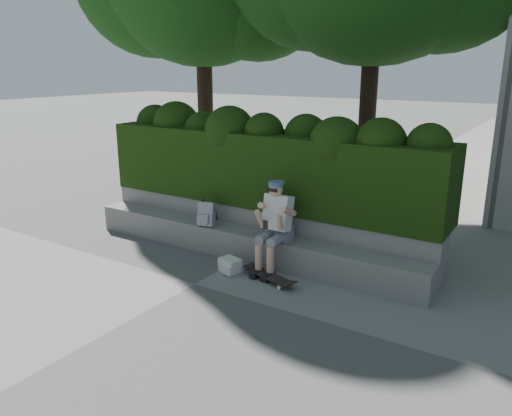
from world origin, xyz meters
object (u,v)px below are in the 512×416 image
Objects in this scene: backpack_plaid at (207,214)px; backpack_ground at (230,265)px; skateboard at (269,276)px; person at (275,223)px.

backpack_ground is at bearing -45.07° from backpack_plaid.
skateboard is at bearing -31.50° from backpack_plaid.
skateboard is 0.68m from backpack_ground.
person is 4.36× the size of backpack_ground.
backpack_plaid is at bearing 163.74° from backpack_ground.
skateboard is (0.14, -0.40, -0.68)m from person.
backpack_ground is at bearing -162.64° from skateboard.
backpack_plaid is 1.24× the size of backpack_ground.
person is 1.61× the size of skateboard.
person reaches higher than backpack_ground.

